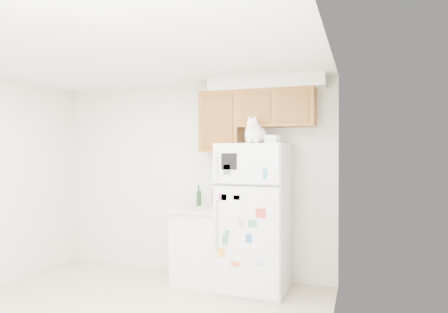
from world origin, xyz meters
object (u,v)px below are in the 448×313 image
at_px(refrigerator, 254,217).
at_px(bottle_green, 199,195).
at_px(storage_box_front, 272,139).
at_px(base_counter, 202,244).
at_px(cat, 255,133).
at_px(storage_box_back, 264,139).
at_px(bottle_amber, 215,194).

height_order(refrigerator, bottle_green, refrigerator).
relative_size(refrigerator, storage_box_front, 11.33).
bearing_deg(storage_box_front, bottle_green, 173.43).
distance_m(refrigerator, base_counter, 0.79).
bearing_deg(cat, storage_box_back, 72.32).
relative_size(refrigerator, bottle_green, 6.53).
height_order(cat, storage_box_front, cat).
xyz_separation_m(cat, bottle_green, (-0.83, 0.35, -0.76)).
bearing_deg(refrigerator, base_counter, 173.90).
height_order(base_counter, cat, cat).
height_order(storage_box_back, bottle_green, storage_box_back).
bearing_deg(base_counter, storage_box_back, -2.56).
height_order(base_counter, storage_box_back, storage_box_back).
relative_size(base_counter, cat, 2.15).
distance_m(storage_box_front, bottle_amber, 1.11).
xyz_separation_m(cat, bottle_amber, (-0.63, 0.38, -0.74)).
height_order(refrigerator, storage_box_front, storage_box_front).
height_order(refrigerator, bottle_amber, refrigerator).
relative_size(storage_box_back, bottle_amber, 0.59).
height_order(base_counter, bottle_amber, bottle_amber).
bearing_deg(refrigerator, cat, -70.69).
height_order(refrigerator, cat, cat).
xyz_separation_m(storage_box_front, bottle_green, (-1.02, 0.32, -0.69)).
bearing_deg(bottle_green, bottle_amber, 9.94).
bearing_deg(bottle_green, refrigerator, -14.24).
distance_m(cat, bottle_green, 1.18).
relative_size(storage_box_back, storage_box_front, 1.20).
height_order(refrigerator, storage_box_back, storage_box_back).
bearing_deg(storage_box_back, bottle_amber, 157.99).
distance_m(base_counter, bottle_green, 0.61).
bearing_deg(storage_box_back, storage_box_front, -57.09).
bearing_deg(storage_box_front, refrigerator, 164.28).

